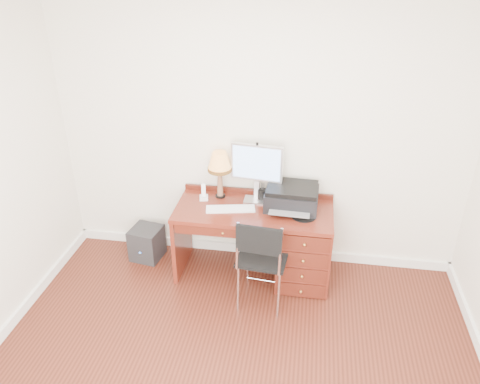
% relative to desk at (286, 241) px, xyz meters
% --- Properties ---
extents(ground, '(4.00, 4.00, 0.00)m').
position_rel_desk_xyz_m(ground, '(-0.32, -1.40, -0.41)').
color(ground, '#3B150D').
rests_on(ground, ground).
extents(room_shell, '(4.00, 4.00, 4.00)m').
position_rel_desk_xyz_m(room_shell, '(-0.32, -0.77, -0.36)').
color(room_shell, silver).
rests_on(room_shell, ground).
extents(desk, '(1.50, 0.67, 0.75)m').
position_rel_desk_xyz_m(desk, '(0.00, 0.00, 0.00)').
color(desk, maroon).
rests_on(desk, ground).
extents(monitor, '(0.50, 0.19, 0.58)m').
position_rel_desk_xyz_m(monitor, '(-0.33, 0.19, 0.70)').
color(monitor, silver).
rests_on(monitor, desk).
extents(keyboard, '(0.48, 0.22, 0.02)m').
position_rel_desk_xyz_m(keyboard, '(-0.54, -0.05, 0.35)').
color(keyboard, white).
rests_on(keyboard, desk).
extents(mouse_pad, '(0.23, 0.23, 0.05)m').
position_rel_desk_xyz_m(mouse_pad, '(0.15, -0.07, 0.35)').
color(mouse_pad, black).
rests_on(mouse_pad, desk).
extents(printer, '(0.51, 0.40, 0.22)m').
position_rel_desk_xyz_m(printer, '(0.03, 0.10, 0.45)').
color(printer, black).
rests_on(printer, desk).
extents(leg_lamp, '(0.24, 0.24, 0.48)m').
position_rel_desk_xyz_m(leg_lamp, '(-0.69, 0.19, 0.69)').
color(leg_lamp, black).
rests_on(leg_lamp, desk).
extents(phone, '(0.10, 0.10, 0.17)m').
position_rel_desk_xyz_m(phone, '(-0.84, 0.11, 0.39)').
color(phone, white).
rests_on(phone, desk).
extents(pen_cup, '(0.09, 0.09, 0.11)m').
position_rel_desk_xyz_m(pen_cup, '(-0.27, 0.19, 0.39)').
color(pen_cup, black).
rests_on(pen_cup, desk).
extents(chair, '(0.47, 0.47, 0.93)m').
position_rel_desk_xyz_m(chair, '(-0.18, -0.46, 0.15)').
color(chair, black).
rests_on(chair, ground).
extents(equipment_box, '(0.35, 0.35, 0.35)m').
position_rel_desk_xyz_m(equipment_box, '(-1.47, 0.09, -0.24)').
color(equipment_box, black).
rests_on(equipment_box, ground).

